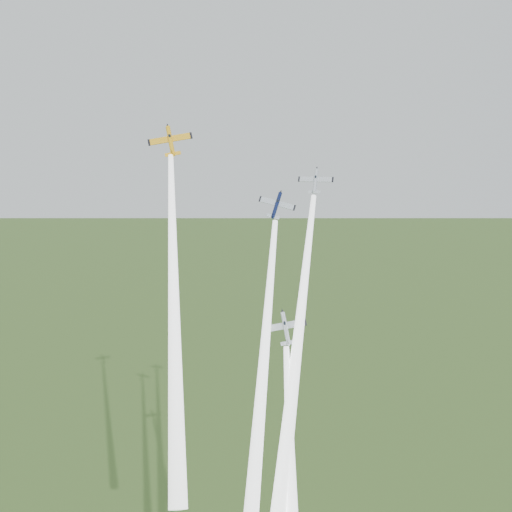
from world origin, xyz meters
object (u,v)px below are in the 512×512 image
at_px(plane_yellow, 170,141).
at_px(plane_navy, 277,205).
at_px(plane_silver_right, 315,181).
at_px(plane_silver_low, 286,328).

bearing_deg(plane_yellow, plane_navy, -25.30).
relative_size(plane_yellow, plane_silver_right, 1.25).
distance_m(plane_navy, plane_silver_low, 22.08).
xyz_separation_m(plane_navy, plane_silver_low, (2.81, -10.29, -19.33)).
distance_m(plane_silver_right, plane_silver_low, 28.95).
bearing_deg(plane_silver_low, plane_yellow, 139.24).
relative_size(plane_yellow, plane_navy, 1.24).
distance_m(plane_yellow, plane_silver_right, 27.48).
height_order(plane_yellow, plane_silver_right, plane_yellow).
xyz_separation_m(plane_yellow, plane_silver_low, (22.74, -13.59, -30.48)).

